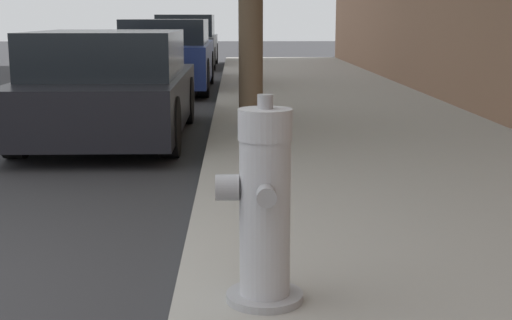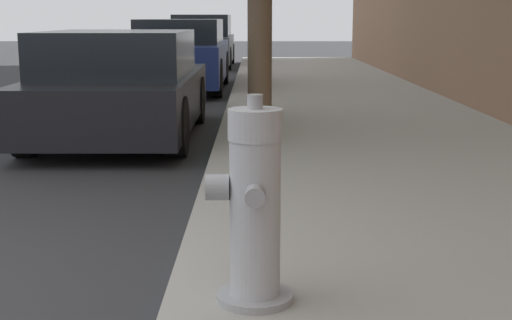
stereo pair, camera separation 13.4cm
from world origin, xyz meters
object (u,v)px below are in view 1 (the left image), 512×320
object	(u,v)px
fire_hydrant	(264,209)
parked_car_mid	(168,56)
parked_car_near	(111,87)
parked_car_far	(187,42)

from	to	relation	value
fire_hydrant	parked_car_mid	world-z (taller)	parked_car_mid
parked_car_near	parked_car_far	bearing A→B (deg)	89.66
fire_hydrant	parked_car_far	world-z (taller)	parked_car_far
fire_hydrant	parked_car_mid	xyz separation A→B (m)	(-1.46, 11.14, 0.09)
parked_car_far	fire_hydrant	bearing A→B (deg)	-85.11
parked_car_mid	parked_car_far	size ratio (longest dim) A/B	0.98
parked_car_near	parked_car_far	world-z (taller)	parked_car_far
parked_car_near	parked_car_far	distance (m)	12.49
parked_car_near	parked_car_mid	distance (m)	5.75
parked_car_mid	parked_car_near	bearing A→B (deg)	-91.45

